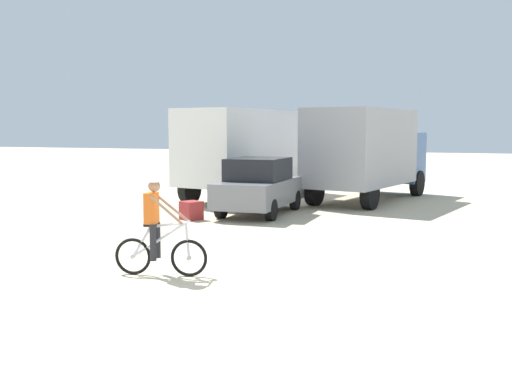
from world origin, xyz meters
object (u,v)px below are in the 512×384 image
Objects in this scene: box_truck_white_box at (248,150)px; cyclist_orange_shirt at (157,230)px; box_truck_grey_hauler at (368,150)px; sedan_parked at (260,186)px; supply_crate at (191,210)px.

box_truck_white_box is 3.88× the size of cyclist_orange_shirt.
box_truck_grey_hauler is at bearing 12.65° from box_truck_white_box.
sedan_parked is 7.77× the size of supply_crate.
box_truck_white_box reaches higher than cyclist_orange_shirt.
sedan_parked is at bearing 97.37° from cyclist_orange_shirt.
box_truck_white_box is 1.00× the size of box_truck_grey_hauler.
cyclist_orange_shirt reaches higher than sedan_parked.
box_truck_white_box is at bearing 94.04° from supply_crate.
cyclist_orange_shirt is at bearing -96.31° from box_truck_grey_hauler.
supply_crate is at bearing -121.22° from box_truck_grey_hauler.
box_truck_grey_hauler reaches higher than sedan_parked.
box_truck_white_box reaches higher than sedan_parked.
box_truck_grey_hauler is at bearing 58.78° from supply_crate.
box_truck_grey_hauler reaches higher than supply_crate.
box_truck_white_box is at bearing 116.49° from sedan_parked.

